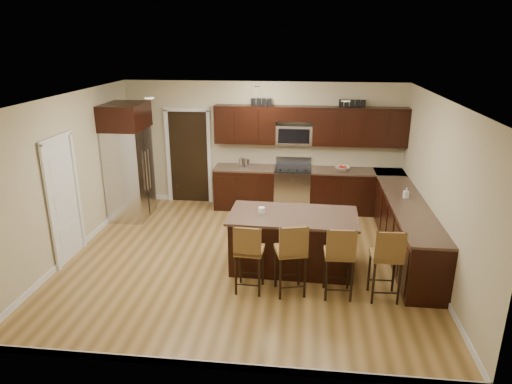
# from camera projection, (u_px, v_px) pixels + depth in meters

# --- Properties ---
(floor) EXTENTS (6.00, 6.00, 0.00)m
(floor) POSITION_uv_depth(u_px,v_px,m) (246.00, 258.00, 7.76)
(floor) COLOR #A27B40
(floor) RESTS_ON ground
(ceiling) EXTENTS (6.00, 6.00, 0.00)m
(ceiling) POSITION_uv_depth(u_px,v_px,m) (245.00, 98.00, 6.88)
(ceiling) COLOR silver
(ceiling) RESTS_ON wall_back
(wall_back) EXTENTS (6.00, 0.00, 6.00)m
(wall_back) POSITION_uv_depth(u_px,v_px,m) (263.00, 145.00, 9.91)
(wall_back) COLOR #C7BA8F
(wall_back) RESTS_ON floor
(wall_left) EXTENTS (0.00, 5.50, 5.50)m
(wall_left) POSITION_uv_depth(u_px,v_px,m) (69.00, 177.00, 7.64)
(wall_left) COLOR #C7BA8F
(wall_left) RESTS_ON floor
(wall_right) EXTENTS (0.00, 5.50, 5.50)m
(wall_right) POSITION_uv_depth(u_px,v_px,m) (439.00, 190.00, 7.00)
(wall_right) COLOR #C7BA8F
(wall_right) RESTS_ON floor
(base_cabinets) EXTENTS (4.02, 3.96, 0.92)m
(base_cabinets) POSITION_uv_depth(u_px,v_px,m) (354.00, 208.00, 8.76)
(base_cabinets) COLOR black
(base_cabinets) RESTS_ON floor
(upper_cabinets) EXTENTS (4.00, 0.33, 0.80)m
(upper_cabinets) POSITION_uv_depth(u_px,v_px,m) (312.00, 125.00, 9.48)
(upper_cabinets) COLOR black
(upper_cabinets) RESTS_ON wall_back
(range) EXTENTS (0.76, 0.64, 1.11)m
(range) POSITION_uv_depth(u_px,v_px,m) (292.00, 188.00, 9.84)
(range) COLOR silver
(range) RESTS_ON floor
(microwave) EXTENTS (0.76, 0.31, 0.40)m
(microwave) POSITION_uv_depth(u_px,v_px,m) (294.00, 135.00, 9.61)
(microwave) COLOR silver
(microwave) RESTS_ON upper_cabinets
(doorway) EXTENTS (0.85, 0.03, 2.06)m
(doorway) POSITION_uv_depth(u_px,v_px,m) (189.00, 157.00, 10.17)
(doorway) COLOR black
(doorway) RESTS_ON floor
(pantry_door) EXTENTS (0.03, 0.80, 2.04)m
(pantry_door) POSITION_uv_depth(u_px,v_px,m) (63.00, 201.00, 7.46)
(pantry_door) COLOR white
(pantry_door) RESTS_ON floor
(letter_decor) EXTENTS (2.20, 0.03, 0.15)m
(letter_decor) POSITION_uv_depth(u_px,v_px,m) (306.00, 103.00, 9.35)
(letter_decor) COLOR black
(letter_decor) RESTS_ON upper_cabinets
(island) EXTENTS (2.05, 1.12, 0.92)m
(island) POSITION_uv_depth(u_px,v_px,m) (292.00, 243.00, 7.34)
(island) COLOR black
(island) RESTS_ON floor
(stool_left) EXTENTS (0.42, 0.42, 1.07)m
(stool_left) POSITION_uv_depth(u_px,v_px,m) (249.00, 251.00, 6.54)
(stool_left) COLOR olive
(stool_left) RESTS_ON floor
(stool_mid) EXTENTS (0.51, 0.51, 1.11)m
(stool_mid) POSITION_uv_depth(u_px,v_px,m) (292.00, 251.00, 6.46)
(stool_mid) COLOR olive
(stool_mid) RESTS_ON floor
(stool_right) EXTENTS (0.43, 0.43, 1.10)m
(stool_right) POSITION_uv_depth(u_px,v_px,m) (340.00, 254.00, 6.39)
(stool_right) COLOR olive
(stool_right) RESTS_ON floor
(refrigerator) EXTENTS (0.79, 0.99, 2.35)m
(refrigerator) POSITION_uv_depth(u_px,v_px,m) (129.00, 161.00, 9.21)
(refrigerator) COLOR silver
(refrigerator) RESTS_ON floor
(floor_mat) EXTENTS (0.86, 0.60, 0.01)m
(floor_mat) POSITION_uv_depth(u_px,v_px,m) (333.00, 233.00, 8.77)
(floor_mat) COLOR brown
(floor_mat) RESTS_ON floor
(fruit_bowl) EXTENTS (0.31, 0.31, 0.08)m
(fruit_bowl) POSITION_uv_depth(u_px,v_px,m) (342.00, 168.00, 9.57)
(fruit_bowl) COLOR silver
(fruit_bowl) RESTS_ON base_cabinets
(soap_bottle) EXTENTS (0.09, 0.09, 0.18)m
(soap_bottle) POSITION_uv_depth(u_px,v_px,m) (406.00, 193.00, 7.91)
(soap_bottle) COLOR #B2B2B2
(soap_bottle) RESTS_ON base_cabinets
(canister_tall) EXTENTS (0.12, 0.12, 0.19)m
(canister_tall) POSITION_uv_depth(u_px,v_px,m) (242.00, 163.00, 9.78)
(canister_tall) COLOR silver
(canister_tall) RESTS_ON base_cabinets
(canister_short) EXTENTS (0.11, 0.11, 0.18)m
(canister_short) POSITION_uv_depth(u_px,v_px,m) (247.00, 163.00, 9.77)
(canister_short) COLOR silver
(canister_short) RESTS_ON base_cabinets
(island_jar) EXTENTS (0.10, 0.10, 0.10)m
(island_jar) POSITION_uv_depth(u_px,v_px,m) (262.00, 210.00, 7.22)
(island_jar) COLOR white
(island_jar) RESTS_ON island
(stool_extra) EXTENTS (0.43, 0.43, 1.10)m
(stool_extra) POSITION_uv_depth(u_px,v_px,m) (387.00, 256.00, 6.32)
(stool_extra) COLOR olive
(stool_extra) RESTS_ON floor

